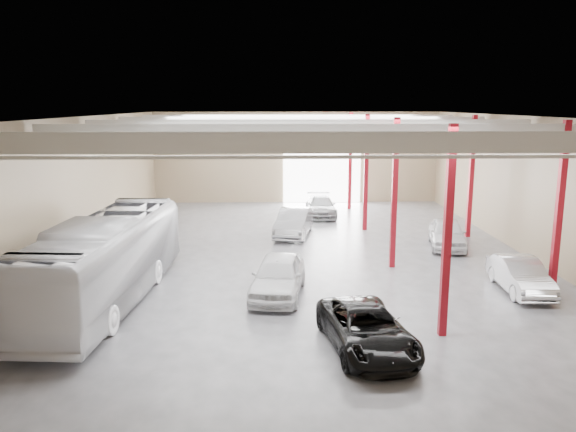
{
  "coord_description": "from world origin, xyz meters",
  "views": [
    {
      "loc": [
        -1.84,
        -27.48,
        7.6
      ],
      "look_at": [
        -1.09,
        -0.57,
        2.2
      ],
      "focal_mm": 35.0,
      "sensor_mm": 36.0,
      "label": 1
    }
  ],
  "objects_px": {
    "car_row_c": "(321,206)",
    "car_row_a": "(278,276)",
    "car_right_near": "(520,275)",
    "car_row_b": "(294,222)",
    "car_right_far": "(447,233)",
    "coach_bus": "(106,260)",
    "black_sedan": "(367,329)"
  },
  "relations": [
    {
      "from": "car_row_a",
      "to": "car_row_c",
      "type": "relative_size",
      "value": 1.02
    },
    {
      "from": "black_sedan",
      "to": "car_row_c",
      "type": "relative_size",
      "value": 1.05
    },
    {
      "from": "car_row_a",
      "to": "car_right_far",
      "type": "distance_m",
      "value": 11.86
    },
    {
      "from": "car_row_c",
      "to": "car_right_near",
      "type": "bearing_deg",
      "value": -67.0
    },
    {
      "from": "car_right_far",
      "to": "coach_bus",
      "type": "bearing_deg",
      "value": -141.31
    },
    {
      "from": "coach_bus",
      "to": "black_sedan",
      "type": "distance_m",
      "value": 10.5
    },
    {
      "from": "car_row_c",
      "to": "car_right_far",
      "type": "height_order",
      "value": "car_right_far"
    },
    {
      "from": "black_sedan",
      "to": "car_row_b",
      "type": "relative_size",
      "value": 1.03
    },
    {
      "from": "coach_bus",
      "to": "car_row_c",
      "type": "relative_size",
      "value": 2.55
    },
    {
      "from": "car_row_b",
      "to": "car_right_far",
      "type": "xyz_separation_m",
      "value": [
        8.14,
        -2.87,
        -0.03
      ]
    },
    {
      "from": "car_row_b",
      "to": "car_right_far",
      "type": "height_order",
      "value": "car_row_b"
    },
    {
      "from": "car_row_b",
      "to": "car_right_near",
      "type": "distance_m",
      "value": 13.54
    },
    {
      "from": "car_right_near",
      "to": "car_row_a",
      "type": "bearing_deg",
      "value": -176.47
    },
    {
      "from": "black_sedan",
      "to": "car_row_b",
      "type": "xyz_separation_m",
      "value": [
        -1.68,
        15.59,
        0.11
      ]
    },
    {
      "from": "coach_bus",
      "to": "car_right_near",
      "type": "height_order",
      "value": "coach_bus"
    },
    {
      "from": "car_row_a",
      "to": "car_right_near",
      "type": "xyz_separation_m",
      "value": [
        9.94,
        0.18,
        -0.12
      ]
    },
    {
      "from": "car_row_a",
      "to": "car_row_b",
      "type": "relative_size",
      "value": 0.99
    },
    {
      "from": "car_right_near",
      "to": "car_right_far",
      "type": "relative_size",
      "value": 0.95
    },
    {
      "from": "black_sedan",
      "to": "car_row_a",
      "type": "height_order",
      "value": "car_row_a"
    },
    {
      "from": "black_sedan",
      "to": "car_row_b",
      "type": "height_order",
      "value": "car_row_b"
    },
    {
      "from": "black_sedan",
      "to": "coach_bus",
      "type": "bearing_deg",
      "value": 145.1
    },
    {
      "from": "coach_bus",
      "to": "car_right_near",
      "type": "relative_size",
      "value": 2.84
    },
    {
      "from": "car_row_c",
      "to": "coach_bus",
      "type": "bearing_deg",
      "value": -120.23
    },
    {
      "from": "car_right_near",
      "to": "car_right_far",
      "type": "height_order",
      "value": "car_right_far"
    },
    {
      "from": "car_row_a",
      "to": "car_right_near",
      "type": "height_order",
      "value": "car_row_a"
    },
    {
      "from": "car_row_b",
      "to": "car_row_c",
      "type": "bearing_deg",
      "value": 81.87
    },
    {
      "from": "car_row_c",
      "to": "car_row_a",
      "type": "bearing_deg",
      "value": -100.89
    },
    {
      "from": "car_row_a",
      "to": "car_row_b",
      "type": "bearing_deg",
      "value": 92.6
    },
    {
      "from": "coach_bus",
      "to": "car_row_a",
      "type": "relative_size",
      "value": 2.5
    },
    {
      "from": "coach_bus",
      "to": "car_right_far",
      "type": "bearing_deg",
      "value": 31.2
    },
    {
      "from": "car_right_near",
      "to": "car_row_b",
      "type": "bearing_deg",
      "value": 133.59
    },
    {
      "from": "car_row_b",
      "to": "coach_bus",
      "type": "bearing_deg",
      "value": -113.57
    }
  ]
}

